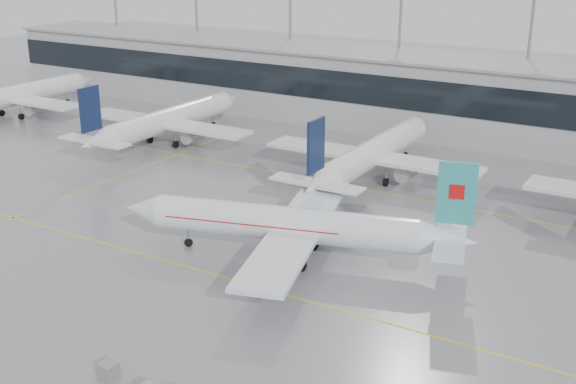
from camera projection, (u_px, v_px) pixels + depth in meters
The scene contains 13 objects.
ground at pixel (224, 277), 69.16m from camera, with size 320.00×320.00×0.00m, color gray.
taxi_line_main at pixel (224, 277), 69.16m from camera, with size 120.00×0.25×0.01m, color gold.
taxi_line_north at pixel (359, 188), 93.40m from camera, with size 120.00×0.25×0.01m, color gold.
taxi_line_cross at pixel (106, 182), 95.78m from camera, with size 0.25×60.00×0.01m, color gold.
terminal at pixel (446, 97), 117.24m from camera, with size 180.00×15.00×12.00m, color #9C9CA0.
terminal_glass at pixel (430, 97), 110.64m from camera, with size 180.00×0.20×5.00m, color black.
terminal_roof at pixel (448, 59), 115.15m from camera, with size 182.00×16.00×0.40m, color gray.
light_masts at pixel (461, 47), 119.62m from camera, with size 156.40×1.00×22.60m.
air_canada_jet at pixel (296, 225), 71.88m from camera, with size 35.97×29.28×11.47m.
parked_jet_a at pixel (15, 96), 128.95m from camera, with size 29.64×36.96×11.72m.
parked_jet_b at pixel (166, 121), 112.04m from camera, with size 29.64×36.96×11.72m.
parked_jet_c at pixel (372, 154), 95.14m from camera, with size 29.64×36.96×11.72m.
gse_unit at pixel (109, 371), 53.15m from camera, with size 1.32×1.22×1.32m, color gray.
Camera 1 is at (37.28, -50.36, 31.01)m, focal length 45.00 mm.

